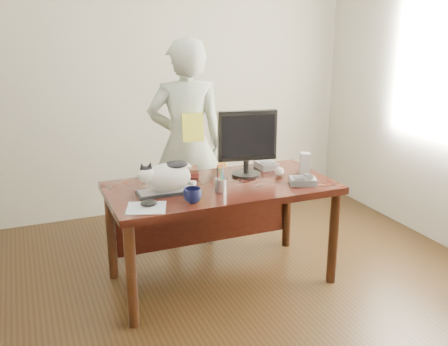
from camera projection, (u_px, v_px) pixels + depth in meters
room at (261, 115)px, 2.83m from camera, size 4.50×4.50×4.50m
desk at (217, 201)px, 3.64m from camera, size 1.60×0.80×0.75m
keyboard at (168, 191)px, 3.35m from camera, size 0.42×0.17×0.03m
cat at (166, 176)px, 3.31m from camera, size 0.41×0.21×0.23m
monitor at (247, 140)px, 3.65m from camera, size 0.44×0.25×0.49m
pen_cup at (220, 183)px, 3.38m from camera, size 0.09×0.09×0.20m
mousepad at (146, 208)px, 3.08m from camera, size 0.29×0.28×0.01m
mouse at (149, 203)px, 3.10m from camera, size 0.12×0.10×0.04m
coffee_mug at (193, 195)px, 3.17m from camera, size 0.15×0.15×0.09m
phone at (303, 180)px, 3.53m from camera, size 0.22×0.19×0.08m
speaker at (305, 164)px, 3.75m from camera, size 0.10×0.11×0.16m
baseball at (279, 172)px, 3.72m from camera, size 0.07×0.07×0.07m
book_stack at (183, 171)px, 3.72m from camera, size 0.24×0.19×0.08m
calculator at (266, 165)px, 3.92m from camera, size 0.14×0.18×0.05m
person at (187, 144)px, 4.15m from camera, size 0.72×0.55×1.75m
held_book at (193, 128)px, 3.95m from camera, size 0.18×0.13×0.23m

